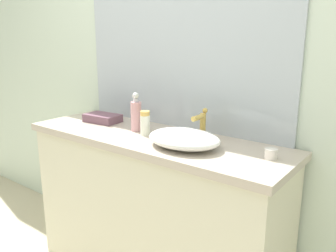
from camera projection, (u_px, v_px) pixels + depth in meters
bathroom_wall_rear at (182, 63)px, 2.08m from camera, size 6.00×0.06×2.60m
vanity_counter at (153, 210)px, 2.06m from camera, size 1.58×0.50×0.92m
wall_mirror_panel at (179, 19)px, 1.99m from camera, size 1.41×0.01×1.26m
sink_basin at (184, 139)px, 1.75m from camera, size 0.38×0.29×0.08m
faucet at (202, 122)px, 1.86m from camera, size 0.03×0.13×0.17m
soap_dispenser at (136, 115)px, 2.03m from camera, size 0.06×0.06×0.23m
lotion_bottle at (145, 123)px, 1.95m from camera, size 0.05×0.05×0.14m
candle_jar at (271, 154)px, 1.58m from camera, size 0.06×0.06×0.05m
folded_hand_towel at (103, 118)px, 2.26m from camera, size 0.24×0.16×0.05m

